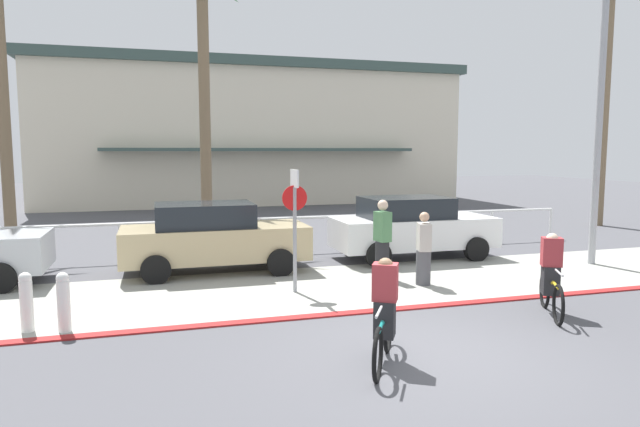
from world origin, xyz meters
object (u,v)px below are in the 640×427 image
at_px(streetlight_curb, 608,97).
at_px(palm_tree_3, 204,38).
at_px(bollard_1, 64,302).
at_px(car_white_2, 412,227).
at_px(pedestrian_1, 382,242).
at_px(cyclist_teal_1, 384,314).
at_px(stop_sign_bike_lane, 295,213).
at_px(pedestrian_0, 424,252).
at_px(palm_tree_4, 607,48).
at_px(cyclist_yellow_0, 551,276).
at_px(bollard_3, 26,302).
at_px(car_tan_1, 213,237).

height_order(streetlight_curb, palm_tree_3, palm_tree_3).
xyz_separation_m(bollard_1, car_white_2, (8.17, 4.17, 0.35)).
bearing_deg(pedestrian_1, cyclist_teal_1, -112.53).
xyz_separation_m(stop_sign_bike_lane, pedestrian_0, (2.85, -0.18, -0.93)).
bearing_deg(palm_tree_4, cyclist_yellow_0, -136.00).
height_order(streetlight_curb, car_white_2, streetlight_curb).
distance_m(bollard_3, pedestrian_1, 7.27).
height_order(palm_tree_4, cyclist_yellow_0, palm_tree_4).
height_order(bollard_1, palm_tree_4, palm_tree_4).
height_order(palm_tree_4, cyclist_teal_1, palm_tree_4).
distance_m(bollard_1, pedestrian_1, 6.77).
xyz_separation_m(car_white_2, cyclist_yellow_0, (0.09, -5.51, -0.18)).
distance_m(streetlight_curb, car_tan_1, 10.32).
distance_m(bollard_1, palm_tree_3, 11.24).
xyz_separation_m(cyclist_yellow_0, cyclist_teal_1, (-3.80, -1.30, 0.00)).
height_order(bollard_1, streetlight_curb, streetlight_curb).
relative_size(stop_sign_bike_lane, bollard_3, 2.56).
height_order(bollard_3, streetlight_curb, streetlight_curb).
distance_m(palm_tree_3, car_tan_1, 7.58).
bearing_deg(bollard_1, stop_sign_bike_lane, 18.83).
height_order(bollard_3, cyclist_teal_1, cyclist_teal_1).
height_order(streetlight_curb, cyclist_yellow_0, streetlight_curb).
height_order(streetlight_curb, cyclist_teal_1, streetlight_curb).
bearing_deg(palm_tree_4, palm_tree_3, 177.45).
distance_m(car_white_2, cyclist_teal_1, 7.75).
bearing_deg(stop_sign_bike_lane, palm_tree_4, 26.05).
relative_size(bollard_1, cyclist_yellow_0, 0.61).
distance_m(streetlight_curb, palm_tree_4, 9.14).
xyz_separation_m(palm_tree_3, car_white_2, (5.03, -4.80, -5.63)).
height_order(stop_sign_bike_lane, cyclist_yellow_0, stop_sign_bike_lane).
bearing_deg(bollard_3, streetlight_curb, 7.42).
height_order(car_tan_1, pedestrian_1, pedestrian_1).
bearing_deg(stop_sign_bike_lane, pedestrian_1, 16.37).
relative_size(streetlight_curb, pedestrian_1, 4.09).
relative_size(streetlight_curb, cyclist_teal_1, 4.69).
distance_m(stop_sign_bike_lane, car_white_2, 4.89).
bearing_deg(stop_sign_bike_lane, bollard_1, -161.17).
relative_size(bollard_3, cyclist_teal_1, 0.62).
bearing_deg(palm_tree_3, pedestrian_1, -64.49).
bearing_deg(bollard_1, cyclist_teal_1, -30.56).
bearing_deg(cyclist_teal_1, stop_sign_bike_lane, 93.71).
bearing_deg(palm_tree_3, bollard_1, -109.30).
distance_m(bollard_1, bollard_3, 0.60).
distance_m(car_tan_1, pedestrian_0, 5.03).
bearing_deg(streetlight_curb, car_tan_1, 167.76).
xyz_separation_m(stop_sign_bike_lane, pedestrian_1, (2.23, 0.65, -0.82)).
distance_m(palm_tree_3, cyclist_teal_1, 13.05).
height_order(stop_sign_bike_lane, bollard_3, stop_sign_bike_lane).
relative_size(stop_sign_bike_lane, cyclist_yellow_0, 1.55).
bearing_deg(bollard_3, stop_sign_bike_lane, 14.78).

